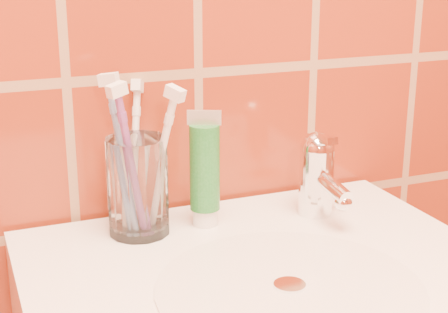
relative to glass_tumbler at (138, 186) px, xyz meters
name	(u,v)px	position (x,y,z in m)	size (l,w,h in m)	color
glass_tumbler	(138,186)	(0.00, 0.00, 0.00)	(0.08, 0.08, 0.13)	white
toothpaste_tube	(205,172)	(0.09, -0.01, 0.01)	(0.04, 0.04, 0.16)	white
faucet	(318,171)	(0.25, -0.03, 0.00)	(0.05, 0.11, 0.12)	white
toothbrush_0	(159,163)	(0.02, -0.02, 0.03)	(0.06, 0.07, 0.21)	white
toothbrush_1	(134,156)	(0.01, 0.04, 0.03)	(0.06, 0.09, 0.20)	silver
toothbrush_2	(131,163)	(-0.01, -0.02, 0.04)	(0.06, 0.04, 0.21)	#7D4089
toothbrush_3	(123,158)	(-0.02, 0.00, 0.04)	(0.05, 0.04, 0.22)	#759AD1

